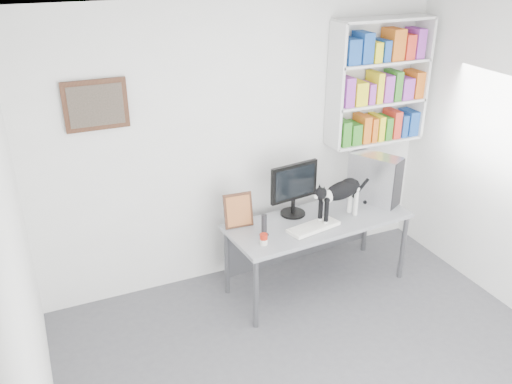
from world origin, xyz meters
The scene contains 11 objects.
room centered at (0.00, 0.00, 1.35)m, with size 4.01×4.01×2.70m.
bookshelf centered at (1.40, 1.85, 1.85)m, with size 1.03×0.28×1.24m, color silver.
wall_art centered at (-1.30, 1.97, 1.90)m, with size 0.52×0.04×0.42m, color #4C2A18.
desk centered at (0.52, 1.40, 0.37)m, with size 1.76×0.68×0.73m, color gray.
monitor centered at (0.35, 1.59, 1.00)m, with size 0.50×0.24×0.53m, color black.
keyboard centered at (0.38, 1.25, 0.75)m, with size 0.49×0.19×0.04m, color white.
pc_tower centered at (1.22, 1.52, 0.98)m, with size 0.22×0.49×0.49m, color silver.
speaker centered at (-0.07, 1.34, 0.83)m, with size 0.09×0.09×0.20m, color black.
leaning_print centered at (-0.22, 1.58, 0.90)m, with size 0.27×0.11×0.33m, color #4C2A18.
soup_can centered at (-0.15, 1.19, 0.78)m, with size 0.07×0.07×0.10m, color #AE200E.
cat centered at (0.70, 1.33, 0.93)m, with size 0.64×0.17×0.40m, color black, non-canonical shape.
Camera 1 is at (-1.85, -2.48, 3.13)m, focal length 38.00 mm.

